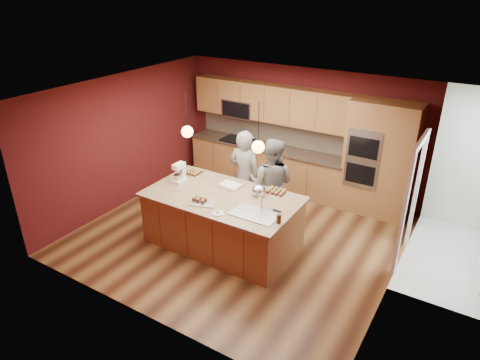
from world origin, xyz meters
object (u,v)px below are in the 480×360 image
Objects in this scene: person_right at (271,184)px; stand_mixer at (179,174)px; person_left at (245,176)px; mixing_bowl at (259,190)px; island at (223,220)px.

person_right is 4.94× the size of stand_mixer.
person_left reaches higher than stand_mixer.
person_left reaches higher than person_right.
person_left is 0.96m from mixing_bowl.
person_right is 1.70m from stand_mixer.
person_right is (0.41, 0.99, 0.40)m from island.
person_left is 7.28× the size of mixing_bowl.
island is 1.44× the size of person_left.
stand_mixer is at bearing -169.86° from mixing_bowl.
island is at bearing -147.73° from mixing_bowl.
person_left is (-0.15, 0.99, 0.42)m from island.
person_right is at bearing -179.97° from person_left.
person_right is at bearing 35.49° from stand_mixer.
person_left is 1.27m from stand_mixer.
island is 1.48× the size of person_right.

